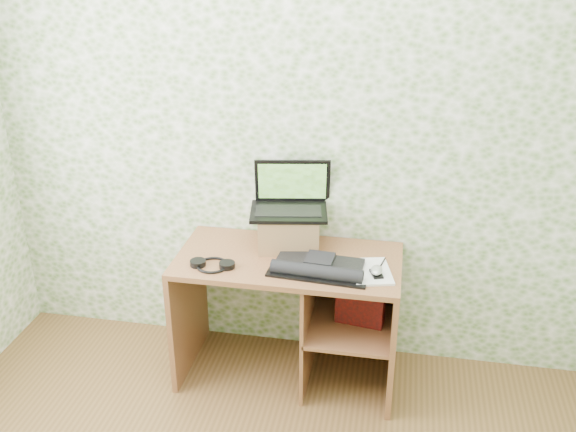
% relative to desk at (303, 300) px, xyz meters
% --- Properties ---
extents(wall_back, '(3.50, 0.00, 3.50)m').
position_rel_desk_xyz_m(wall_back, '(-0.08, 0.28, 0.82)').
color(wall_back, white).
rests_on(wall_back, ground).
extents(desk, '(1.20, 0.60, 0.75)m').
position_rel_desk_xyz_m(desk, '(0.00, 0.00, 0.00)').
color(desk, brown).
rests_on(desk, floor).
extents(riser, '(0.37, 0.32, 0.20)m').
position_rel_desk_xyz_m(riser, '(-0.10, 0.12, 0.37)').
color(riser, brown).
rests_on(riser, desk).
extents(laptop, '(0.45, 0.36, 0.28)m').
position_rel_desk_xyz_m(laptop, '(-0.10, 0.16, 0.53)').
color(laptop, black).
rests_on(laptop, riser).
extents(keyboard, '(0.52, 0.29, 0.07)m').
position_rel_desk_xyz_m(keyboard, '(0.10, -0.14, 0.29)').
color(keyboard, black).
rests_on(keyboard, desk).
extents(headphones, '(0.24, 0.18, 0.03)m').
position_rel_desk_xyz_m(headphones, '(-0.45, -0.19, 0.28)').
color(headphones, black).
rests_on(headphones, desk).
extents(notepad, '(0.25, 0.31, 0.01)m').
position_rel_desk_xyz_m(notepad, '(0.37, -0.10, 0.28)').
color(notepad, silver).
rests_on(notepad, desk).
extents(mouse, '(0.09, 0.11, 0.03)m').
position_rel_desk_xyz_m(mouse, '(0.40, -0.14, 0.30)').
color(mouse, '#B7B7B9').
rests_on(mouse, notepad).
extents(pen, '(0.03, 0.12, 0.01)m').
position_rel_desk_xyz_m(pen, '(0.42, -0.02, 0.29)').
color(pen, black).
rests_on(pen, notepad).
extents(red_box, '(0.27, 0.12, 0.31)m').
position_rel_desk_xyz_m(red_box, '(0.32, -0.03, 0.06)').
color(red_box, maroon).
rests_on(red_box, desk).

